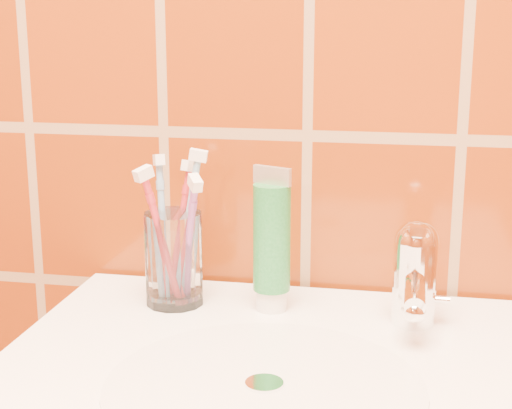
# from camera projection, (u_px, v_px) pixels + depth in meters

# --- Properties ---
(glass_tumbler) EXTENTS (0.09, 0.09, 0.11)m
(glass_tumbler) POSITION_uv_depth(u_px,v_px,m) (174.00, 259.00, 0.92)
(glass_tumbler) COLOR white
(glass_tumbler) RESTS_ON pedestal_sink
(toothpaste_tube) EXTENTS (0.05, 0.04, 0.17)m
(toothpaste_tube) POSITION_uv_depth(u_px,v_px,m) (272.00, 244.00, 0.90)
(toothpaste_tube) COLOR white
(toothpaste_tube) RESTS_ON pedestal_sink
(faucet) EXTENTS (0.05, 0.11, 0.12)m
(faucet) POSITION_uv_depth(u_px,v_px,m) (415.00, 270.00, 0.86)
(faucet) COLOR white
(faucet) RESTS_ON pedestal_sink
(toothbrush_0) EXTENTS (0.10, 0.12, 0.19)m
(toothbrush_0) POSITION_uv_depth(u_px,v_px,m) (162.00, 239.00, 0.90)
(toothbrush_0) COLOR #B12635
(toothbrush_0) RESTS_ON glass_tumbler
(toothbrush_1) EXTENTS (0.07, 0.06, 0.19)m
(toothbrush_1) POSITION_uv_depth(u_px,v_px,m) (187.00, 227.00, 0.92)
(toothbrush_1) COLOR #7CB1DD
(toothbrush_1) RESTS_ON glass_tumbler
(toothbrush_2) EXTENTS (0.09, 0.11, 0.18)m
(toothbrush_2) POSITION_uv_depth(u_px,v_px,m) (180.00, 232.00, 0.94)
(toothbrush_2) COLOR #BA2732
(toothbrush_2) RESTS_ON glass_tumbler
(toothbrush_3) EXTENTS (0.07, 0.09, 0.19)m
(toothbrush_3) POSITION_uv_depth(u_px,v_px,m) (163.00, 230.00, 0.93)
(toothbrush_3) COLOR #78A8D6
(toothbrush_3) RESTS_ON glass_tumbler
(toothbrush_4) EXTENTS (0.12, 0.14, 0.19)m
(toothbrush_4) POSITION_uv_depth(u_px,v_px,m) (189.00, 243.00, 0.90)
(toothbrush_4) COLOR #8E499D
(toothbrush_4) RESTS_ON glass_tumbler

